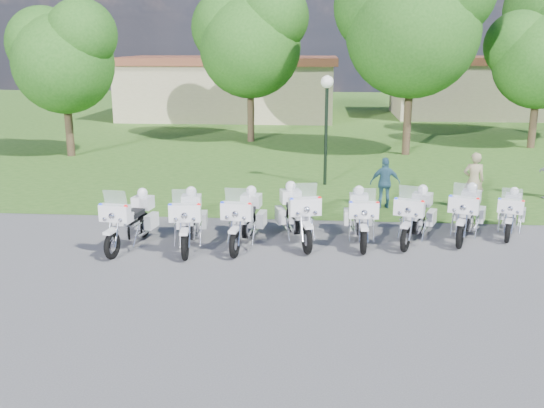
# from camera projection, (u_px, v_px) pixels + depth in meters

# --- Properties ---
(ground) EXTENTS (100.00, 100.00, 0.00)m
(ground) POSITION_uv_depth(u_px,v_px,m) (306.00, 255.00, 14.74)
(ground) COLOR #515156
(ground) RESTS_ON ground
(grass_lawn) EXTENTS (100.00, 48.00, 0.01)m
(grass_lawn) POSITION_uv_depth(u_px,v_px,m) (317.00, 120.00, 40.75)
(grass_lawn) COLOR #31601E
(grass_lawn) RESTS_ON ground
(motorcycle_0) EXTENTS (1.02, 2.41, 1.63)m
(motorcycle_0) POSITION_uv_depth(u_px,v_px,m) (131.00, 220.00, 15.27)
(motorcycle_0) COLOR black
(motorcycle_0) RESTS_ON ground
(motorcycle_1) EXTENTS (0.98, 2.49, 1.67)m
(motorcycle_1) POSITION_uv_depth(u_px,v_px,m) (189.00, 219.00, 15.24)
(motorcycle_1) COLOR black
(motorcycle_1) RESTS_ON ground
(motorcycle_2) EXTENTS (0.98, 2.48, 1.66)m
(motorcycle_2) POSITION_uv_depth(u_px,v_px,m) (245.00, 218.00, 15.36)
(motorcycle_2) COLOR black
(motorcycle_2) RESTS_ON ground
(motorcycle_3) EXTENTS (1.27, 2.51, 1.72)m
(motorcycle_3) POSITION_uv_depth(u_px,v_px,m) (297.00, 214.00, 15.67)
(motorcycle_3) COLOR black
(motorcycle_3) RESTS_ON ground
(motorcycle_4) EXTENTS (0.79, 2.38, 1.60)m
(motorcycle_4) POSITION_uv_depth(u_px,v_px,m) (361.00, 216.00, 15.61)
(motorcycle_4) COLOR black
(motorcycle_4) RESTS_ON ground
(motorcycle_5) EXTENTS (1.34, 2.31, 1.63)m
(motorcycle_5) POSITION_uv_depth(u_px,v_px,m) (415.00, 215.00, 15.69)
(motorcycle_5) COLOR black
(motorcycle_5) RESTS_ON ground
(motorcycle_6) EXTENTS (1.32, 2.32, 1.63)m
(motorcycle_6) POSITION_uv_depth(u_px,v_px,m) (467.00, 212.00, 15.94)
(motorcycle_6) COLOR black
(motorcycle_6) RESTS_ON ground
(motorcycle_7) EXTENTS (1.13, 2.00, 1.40)m
(motorcycle_7) POSITION_uv_depth(u_px,v_px,m) (511.00, 213.00, 16.27)
(motorcycle_7) COLOR black
(motorcycle_7) RESTS_ON ground
(lamp_post) EXTENTS (0.44, 0.44, 3.91)m
(lamp_post) POSITION_uv_depth(u_px,v_px,m) (327.00, 103.00, 21.32)
(lamp_post) COLOR black
(lamp_post) RESTS_ON ground
(tree_0) EXTENTS (5.16, 4.40, 6.88)m
(tree_0) POSITION_uv_depth(u_px,v_px,m) (62.00, 54.00, 26.58)
(tree_0) COLOR #38281C
(tree_0) RESTS_ON ground
(tree_1) EXTENTS (5.99, 5.11, 7.99)m
(tree_1) POSITION_uv_depth(u_px,v_px,m) (249.00, 37.00, 30.46)
(tree_1) COLOR #38281C
(tree_1) RESTS_ON ground
(tree_2) EXTENTS (6.87, 5.86, 9.16)m
(tree_2) POSITION_uv_depth(u_px,v_px,m) (412.00, 18.00, 26.54)
(tree_2) COLOR #38281C
(tree_2) RESTS_ON ground
(tree_3) EXTENTS (5.11, 4.36, 6.81)m
(tree_3) POSITION_uv_depth(u_px,v_px,m) (540.00, 54.00, 28.71)
(tree_3) COLOR #38281C
(tree_3) RESTS_ON ground
(building_west) EXTENTS (14.56, 8.32, 4.10)m
(building_west) POSITION_uv_depth(u_px,v_px,m) (230.00, 87.00, 41.65)
(building_west) COLOR tan
(building_west) RESTS_ON ground
(building_east) EXTENTS (11.44, 7.28, 4.10)m
(building_east) POSITION_uv_depth(u_px,v_px,m) (475.00, 86.00, 42.25)
(building_east) COLOR tan
(building_east) RESTS_ON ground
(bystander_a) EXTENTS (0.66, 0.45, 1.77)m
(bystander_a) POSITION_uv_depth(u_px,v_px,m) (474.00, 181.00, 18.65)
(bystander_a) COLOR #9B8E69
(bystander_a) RESTS_ON ground
(bystander_c) EXTENTS (0.95, 0.43, 1.59)m
(bystander_c) POSITION_uv_depth(u_px,v_px,m) (385.00, 183.00, 18.78)
(bystander_c) COLOR #315D76
(bystander_c) RESTS_ON ground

